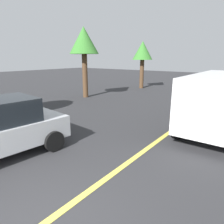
# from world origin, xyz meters

# --- Properties ---
(lane_marking_centre) EXTENTS (28.00, 0.16, 0.01)m
(lane_marking_centre) POSITION_xyz_m (3.00, 0.00, 0.01)
(lane_marking_centre) COLOR #E0D14C
(white_van) EXTENTS (5.22, 2.30, 2.20)m
(white_van) POSITION_xyz_m (7.33, -1.41, 1.27)
(white_van) COLOR white
(white_van) RESTS_ON ground_plane
(tree_left_verge) EXTENTS (2.02, 2.02, 4.84)m
(tree_left_verge) POSITION_xyz_m (9.22, 7.72, 3.81)
(tree_left_verge) COLOR #513823
(tree_left_verge) RESTS_ON ground_plane
(tree_centre_verge) EXTENTS (1.82, 1.82, 4.22)m
(tree_centre_verge) POSITION_xyz_m (15.68, 6.73, 3.28)
(tree_centre_verge) COLOR #513823
(tree_centre_verge) RESTS_ON ground_plane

